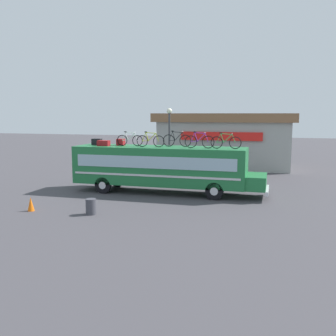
{
  "coord_description": "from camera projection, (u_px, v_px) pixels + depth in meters",
  "views": [
    {
      "loc": [
        6.78,
        -22.33,
        4.79
      ],
      "look_at": [
        0.54,
        0.0,
        1.55
      ],
      "focal_mm": 41.34,
      "sensor_mm": 36.0,
      "label": 1
    }
  ],
  "objects": [
    {
      "name": "ground_plane",
      "position": [
        159.0,
        193.0,
        23.77
      ],
      "size": [
        120.0,
        120.0,
        0.0
      ],
      "primitive_type": "plane",
      "color": "#423F44"
    },
    {
      "name": "bus",
      "position": [
        163.0,
        166.0,
        23.49
      ],
      "size": [
        11.73,
        2.57,
        2.83
      ],
      "color": "#1E6B38",
      "rests_on": "ground"
    },
    {
      "name": "luggage_bag_1",
      "position": [
        97.0,
        142.0,
        24.76
      ],
      "size": [
        0.61,
        0.35,
        0.4
      ],
      "primitive_type": "cube",
      "color": "black",
      "rests_on": "bus"
    },
    {
      "name": "luggage_bag_2",
      "position": [
        104.0,
        143.0,
        23.99
      ],
      "size": [
        0.73,
        0.44,
        0.33
      ],
      "primitive_type": "cube",
      "color": "maroon",
      "rests_on": "bus"
    },
    {
      "name": "luggage_bag_3",
      "position": [
        121.0,
        142.0,
        24.4
      ],
      "size": [
        0.45,
        0.46,
        0.41
      ],
      "primitive_type": "cube",
      "color": "maroon",
      "rests_on": "bus"
    },
    {
      "name": "rooftop_bicycle_1",
      "position": [
        130.0,
        140.0,
        23.92
      ],
      "size": [
        1.69,
        0.44,
        0.9
      ],
      "color": "black",
      "rests_on": "bus"
    },
    {
      "name": "rooftop_bicycle_2",
      "position": [
        150.0,
        141.0,
        23.15
      ],
      "size": [
        1.74,
        0.44,
        0.93
      ],
      "color": "black",
      "rests_on": "bus"
    },
    {
      "name": "rooftop_bicycle_3",
      "position": [
        177.0,
        140.0,
        23.4
      ],
      "size": [
        1.77,
        0.44,
        0.97
      ],
      "color": "black",
      "rests_on": "bus"
    },
    {
      "name": "rooftop_bicycle_4",
      "position": [
        199.0,
        141.0,
        22.36
      ],
      "size": [
        1.74,
        0.44,
        0.96
      ],
      "color": "black",
      "rests_on": "bus"
    },
    {
      "name": "rooftop_bicycle_5",
      "position": [
        226.0,
        142.0,
        22.0
      ],
      "size": [
        1.75,
        0.44,
        0.92
      ],
      "color": "black",
      "rests_on": "bus"
    },
    {
      "name": "roadside_building",
      "position": [
        226.0,
        140.0,
        35.32
      ],
      "size": [
        12.24,
        6.71,
        4.84
      ],
      "color": "#9E9E99",
      "rests_on": "ground"
    },
    {
      "name": "trash_bin",
      "position": [
        91.0,
        207.0,
        18.56
      ],
      "size": [
        0.5,
        0.5,
        0.76
      ],
      "primitive_type": "cylinder",
      "color": "#3F3F47",
      "rests_on": "ground"
    },
    {
      "name": "traffic_cone",
      "position": [
        31.0,
        204.0,
        19.21
      ],
      "size": [
        0.33,
        0.33,
        0.7
      ],
      "primitive_type": "cone",
      "color": "orange",
      "rests_on": "ground"
    },
    {
      "name": "street_lamp",
      "position": [
        169.0,
        134.0,
        27.74
      ],
      "size": [
        0.38,
        0.38,
        5.2
      ],
      "color": "#38383D",
      "rests_on": "ground"
    }
  ]
}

